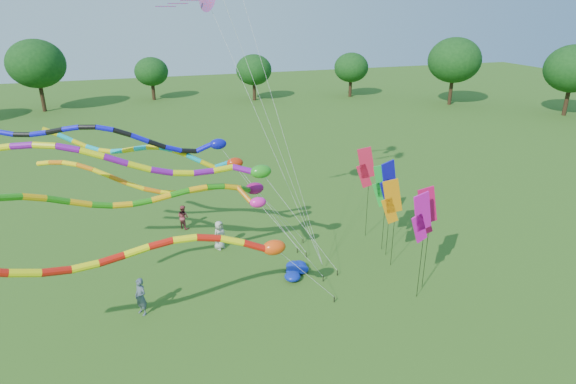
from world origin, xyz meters
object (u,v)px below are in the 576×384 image
object	(u,v)px
tube_kite_red	(151,254)
person_b	(141,297)
tube_kite_orange	(175,187)
blue_nylon_heap	(294,269)
person_a	(219,235)
person_c	(183,217)

from	to	relation	value
tube_kite_red	person_b	world-z (taller)	tube_kite_red
tube_kite_orange	blue_nylon_heap	size ratio (longest dim) A/B	8.87
person_a	tube_kite_red	bearing A→B (deg)	-149.26
tube_kite_red	blue_nylon_heap	bearing A→B (deg)	22.91
blue_nylon_heap	tube_kite_red	bearing A→B (deg)	-150.83
blue_nylon_heap	tube_kite_orange	bearing A→B (deg)	162.36
person_c	person_b	bearing A→B (deg)	122.78
tube_kite_red	person_a	distance (m)	9.47
person_b	person_a	bearing A→B (deg)	103.45
blue_nylon_heap	person_b	size ratio (longest dim) A/B	0.80
tube_kite_orange	person_c	distance (m)	6.88
blue_nylon_heap	person_b	bearing A→B (deg)	-170.93
tube_kite_orange	person_c	bearing A→B (deg)	107.47
person_b	person_c	bearing A→B (deg)	126.27
blue_nylon_heap	person_c	xyz separation A→B (m)	(-4.88, 7.25, 0.56)
person_b	person_c	size ratio (longest dim) A/B	1.17
person_a	person_c	size ratio (longest dim) A/B	1.11
tube_kite_orange	blue_nylon_heap	world-z (taller)	tube_kite_orange
blue_nylon_heap	person_a	size ratio (longest dim) A/B	0.84
blue_nylon_heap	person_a	xyz separation A→B (m)	(-3.22, 3.88, 0.64)
tube_kite_red	person_c	bearing A→B (deg)	72.49
tube_kite_red	person_b	size ratio (longest dim) A/B	8.82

